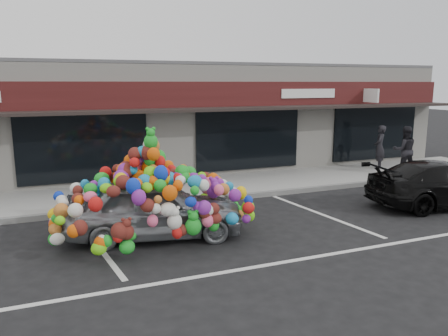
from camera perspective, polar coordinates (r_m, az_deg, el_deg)
name	(u,v)px	position (r m, az deg, el deg)	size (l,w,h in m)	color
ground	(230,229)	(10.92, 0.82, -7.95)	(90.00, 90.00, 0.00)	black
shop_building	(153,117)	(18.47, -9.28, 6.60)	(24.00, 7.20, 4.31)	silver
sidewalk	(184,190)	(14.53, -5.22, -2.85)	(26.00, 3.00, 0.15)	#979792
kerb	(198,201)	(13.14, -3.36, -4.32)	(26.00, 0.18, 0.16)	slate
parking_stripe_left	(96,243)	(10.40, -16.38, -9.40)	(0.12, 4.40, 0.01)	silver
parking_stripe_mid	(321,214)	(12.38, 12.59, -5.90)	(0.12, 4.40, 0.01)	silver
lane_line	(356,250)	(10.03, 16.86, -10.20)	(14.00, 0.12, 0.01)	silver
toy_car	(154,201)	(10.28, -9.08, -4.28)	(3.00, 4.67, 2.55)	gray
black_sedan	(445,184)	(14.27, 26.86, -1.85)	(4.57, 1.86, 1.33)	black
pedestrian_a	(380,147)	(18.64, 19.66, 2.60)	(0.63, 0.42, 1.74)	black
pedestrian_b	(404,150)	(17.86, 22.50, 2.17)	(0.88, 0.69, 1.81)	black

